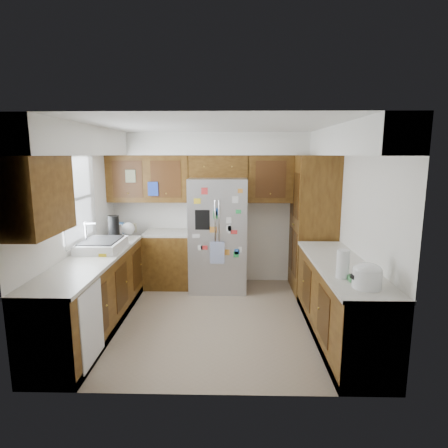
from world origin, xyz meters
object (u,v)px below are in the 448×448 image
Objects in this scene: pantry at (313,225)px; rice_cooker at (367,275)px; fridge at (218,234)px; paper_towel at (343,264)px.

rice_cooker is (-0.00, -2.42, -0.03)m from pantry.
pantry is at bearing -2.06° from fridge.
fridge is at bearing 121.23° from rice_cooker.
paper_towel is at bearing -93.89° from pantry.
paper_towel is (-0.14, 0.29, 0.02)m from rice_cooker.
fridge is 2.90m from rice_cooker.
rice_cooker is 0.96× the size of paper_towel.
pantry is 2.13m from paper_towel.
pantry is 7.38× the size of paper_towel.
pantry reaches higher than paper_towel.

